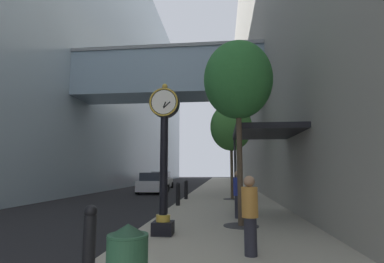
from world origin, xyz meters
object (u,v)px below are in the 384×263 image
at_px(street_clock, 164,150).
at_px(bollard_fourth, 178,193).
at_px(street_tree_mid_near, 231,127).
at_px(car_white_near, 153,183).
at_px(car_silver_mid, 161,181).
at_px(pedestrian_by_clock, 250,213).
at_px(bollard_fifth, 186,189).
at_px(pedestrian_walking, 238,193).
at_px(bollard_nearest, 89,238).
at_px(bollard_third, 165,200).
at_px(street_tree_near, 238,81).
at_px(car_red_far, 160,179).

relative_size(street_clock, bollard_fourth, 3.67).
height_order(street_tree_mid_near, car_white_near, street_tree_mid_near).
xyz_separation_m(street_tree_mid_near, car_silver_mid, (-6.80, 11.45, -3.70)).
bearing_deg(pedestrian_by_clock, bollard_fifth, 103.59).
bearing_deg(pedestrian_walking, pedestrian_by_clock, -90.02).
height_order(bollard_fourth, pedestrian_walking, pedestrian_walking).
height_order(bollard_nearest, pedestrian_walking, pedestrian_walking).
bearing_deg(bollard_fourth, car_white_near, 110.67).
xyz_separation_m(bollard_fourth, pedestrian_walking, (2.79, -3.59, 0.30)).
relative_size(bollard_fourth, street_tree_mid_near, 0.19).
distance_m(street_clock, car_silver_mid, 22.03).
height_order(street_clock, bollard_third, street_clock).
distance_m(bollard_third, pedestrian_by_clock, 5.79).
relative_size(bollard_third, bollard_fourth, 1.00).
relative_size(street_tree_near, car_white_near, 1.44).
height_order(street_tree_mid_near, pedestrian_by_clock, street_tree_mid_near).
relative_size(car_white_near, car_silver_mid, 1.03).
height_order(car_silver_mid, car_red_far, car_silver_mid).
relative_size(bollard_nearest, pedestrian_walking, 0.67).
xyz_separation_m(street_clock, bollard_third, (-0.61, 3.34, -1.71)).
bearing_deg(bollard_nearest, pedestrian_walking, 65.52).
bearing_deg(bollard_fifth, pedestrian_by_clock, -76.41).
bearing_deg(bollard_third, bollard_nearest, -90.00).
bearing_deg(street_tree_mid_near, car_white_near, 137.00).
bearing_deg(car_red_far, bollard_nearest, -79.84).
bearing_deg(pedestrian_by_clock, pedestrian_walking, 89.98).
xyz_separation_m(bollard_fourth, bollard_fifth, (0.00, 3.24, 0.00)).
bearing_deg(bollard_nearest, pedestrian_by_clock, 26.88).
relative_size(bollard_fifth, street_tree_mid_near, 0.19).
bearing_deg(pedestrian_by_clock, street_tree_mid_near, 90.03).
distance_m(street_tree_near, pedestrian_walking, 4.08).
bearing_deg(car_red_far, bollard_fifth, -73.36).
bearing_deg(bollard_third, bollard_fourth, 90.00).
relative_size(bollard_fifth, pedestrian_by_clock, 0.71).
bearing_deg(street_tree_near, bollard_nearest, -121.10).
xyz_separation_m(pedestrian_walking, pedestrian_by_clock, (-0.00, -4.72, -0.05)).
distance_m(pedestrian_walking, pedestrian_by_clock, 4.72).
relative_size(bollard_third, street_tree_mid_near, 0.19).
distance_m(bollard_fourth, pedestrian_by_clock, 8.77).
bearing_deg(street_clock, bollard_fifth, 93.56).
relative_size(bollard_fifth, car_silver_mid, 0.28).
bearing_deg(car_red_far, car_white_near, -80.30).
relative_size(bollard_nearest, street_tree_mid_near, 0.19).
distance_m(car_white_near, car_silver_mid, 5.59).
relative_size(bollard_third, street_tree_near, 0.19).
height_order(bollard_third, street_tree_near, street_tree_near).
xyz_separation_m(street_clock, car_white_near, (-4.13, 15.92, -1.63)).
height_order(bollard_nearest, bollard_fourth, same).
xyz_separation_m(bollard_fourth, pedestrian_by_clock, (2.79, -8.31, 0.25)).
xyz_separation_m(bollard_third, bollard_fourth, (0.00, 3.24, 0.00)).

